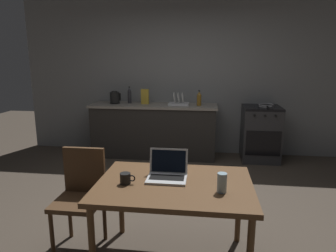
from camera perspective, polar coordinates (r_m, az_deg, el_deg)
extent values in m
plane|color=#473D33|center=(3.55, 0.27, -15.57)|extent=(12.00, 12.00, 0.00)
cube|color=gray|center=(5.43, 6.53, 9.74)|extent=(6.40, 0.10, 2.83)
cube|color=#282623|center=(5.30, -2.63, -0.99)|extent=(2.10, 0.60, 0.87)
cube|color=gray|center=(5.22, -2.68, 3.87)|extent=(2.16, 0.64, 0.04)
cube|color=#2D2D30|center=(5.30, 16.92, -1.53)|extent=(0.60, 0.60, 0.87)
cube|color=black|center=(5.22, 17.23, 3.32)|extent=(0.60, 0.60, 0.04)
cube|color=black|center=(5.03, 17.42, -3.15)|extent=(0.54, 0.01, 0.40)
cylinder|color=black|center=(4.90, 15.94, 1.88)|extent=(0.04, 0.02, 0.04)
cylinder|color=black|center=(4.92, 17.78, 1.81)|extent=(0.04, 0.02, 0.04)
cylinder|color=black|center=(4.96, 19.60, 1.75)|extent=(0.04, 0.02, 0.04)
cube|color=brown|center=(2.46, 1.19, -11.01)|extent=(1.23, 0.88, 0.04)
cylinder|color=brown|center=(2.43, -14.03, -21.31)|extent=(0.05, 0.05, 0.67)
cylinder|color=brown|center=(3.05, -8.78, -13.67)|extent=(0.05, 0.05, 0.67)
cylinder|color=brown|center=(2.96, 13.10, -14.69)|extent=(0.05, 0.05, 0.67)
cube|color=#4C331E|center=(2.83, -16.52, -13.52)|extent=(0.40, 0.40, 0.04)
cube|color=#4C331E|center=(2.90, -15.38, -7.92)|extent=(0.38, 0.04, 0.42)
cylinder|color=#4C331E|center=(2.88, -20.91, -18.73)|extent=(0.04, 0.04, 0.43)
cylinder|color=#4C331E|center=(2.75, -14.25, -19.87)|extent=(0.04, 0.04, 0.43)
cylinder|color=#4C331E|center=(3.14, -17.91, -15.73)|extent=(0.04, 0.04, 0.43)
cylinder|color=#4C331E|center=(3.02, -11.82, -16.56)|extent=(0.04, 0.04, 0.43)
cube|color=silver|center=(2.49, -0.26, -9.95)|extent=(0.32, 0.22, 0.02)
cube|color=black|center=(2.50, -0.22, -9.61)|extent=(0.28, 0.12, 0.00)
cube|color=silver|center=(2.58, 0.12, -6.55)|extent=(0.32, 0.05, 0.21)
cube|color=black|center=(2.57, 0.11, -6.60)|extent=(0.29, 0.04, 0.18)
cylinder|color=black|center=(5.37, -9.93, 4.27)|extent=(0.17, 0.17, 0.02)
cylinder|color=black|center=(5.36, -9.97, 5.33)|extent=(0.16, 0.16, 0.18)
cylinder|color=black|center=(5.35, -10.01, 6.37)|extent=(0.10, 0.10, 0.02)
cube|color=black|center=(5.33, -8.98, 5.43)|extent=(0.02, 0.02, 0.13)
cylinder|color=#8C601E|center=(5.07, 5.84, 4.80)|extent=(0.07, 0.07, 0.18)
cone|color=#8C601E|center=(5.06, 5.87, 6.12)|extent=(0.07, 0.07, 0.06)
cylinder|color=black|center=(5.06, 5.88, 6.57)|extent=(0.03, 0.03, 0.02)
cylinder|color=gray|center=(5.20, 17.87, 3.54)|extent=(0.23, 0.23, 0.01)
torus|color=gray|center=(5.20, 17.90, 3.88)|extent=(0.25, 0.25, 0.02)
cylinder|color=black|center=(5.00, 18.30, 3.34)|extent=(0.02, 0.18, 0.02)
cylinder|color=black|center=(2.44, -8.02, -9.72)|extent=(0.08, 0.08, 0.09)
torus|color=black|center=(2.43, -6.78, -9.71)|extent=(0.05, 0.01, 0.05)
cylinder|color=#99B7C6|center=(2.30, 10.08, -10.43)|extent=(0.07, 0.07, 0.15)
cube|color=gold|center=(5.24, -4.34, 5.52)|extent=(0.13, 0.05, 0.25)
cube|color=silver|center=(5.15, 2.03, 4.16)|extent=(0.34, 0.26, 0.03)
cylinder|color=white|center=(5.15, 1.26, 5.33)|extent=(0.04, 0.18, 0.18)
cylinder|color=white|center=(5.14, 2.04, 5.32)|extent=(0.04, 0.18, 0.18)
cylinder|color=white|center=(5.13, 2.82, 5.30)|extent=(0.04, 0.18, 0.18)
cylinder|color=#2D2D33|center=(5.37, -7.22, 5.39)|extent=(0.06, 0.06, 0.21)
cone|color=#2D2D33|center=(5.35, -7.26, 6.83)|extent=(0.06, 0.06, 0.06)
cylinder|color=black|center=(5.35, -7.27, 7.25)|extent=(0.03, 0.03, 0.02)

